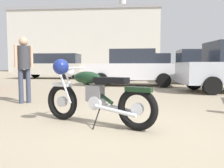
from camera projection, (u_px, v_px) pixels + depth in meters
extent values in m
plane|color=gray|center=(122.00, 127.00, 3.71)|extent=(80.00, 80.00, 0.00)
torus|color=black|center=(63.00, 102.00, 4.18)|extent=(0.61, 0.41, 0.64)
cylinder|color=silver|center=(63.00, 102.00, 4.18)|extent=(0.20, 0.16, 0.18)
torus|color=black|center=(138.00, 109.00, 3.47)|extent=(0.61, 0.41, 0.64)
cylinder|color=silver|center=(138.00, 109.00, 3.47)|extent=(0.20, 0.16, 0.18)
cube|color=silver|center=(63.00, 85.00, 4.16)|extent=(0.38, 0.29, 0.06)
cube|color=black|center=(140.00, 89.00, 3.44)|extent=(0.41, 0.31, 0.07)
cylinder|color=silver|center=(66.00, 86.00, 4.03)|extent=(0.27, 0.17, 0.58)
cylinder|color=silver|center=(71.00, 86.00, 4.16)|extent=(0.27, 0.17, 0.58)
sphere|color=silver|center=(70.00, 72.00, 4.06)|extent=(0.17, 0.17, 0.17)
cylinder|color=silver|center=(74.00, 68.00, 4.01)|extent=(0.33, 0.55, 0.03)
sphere|color=navy|center=(62.00, 67.00, 3.75)|extent=(0.25, 0.25, 0.25)
cylinder|color=black|center=(94.00, 89.00, 3.84)|extent=(0.69, 0.42, 0.47)
ellipsoid|color=black|center=(88.00, 78.00, 3.88)|extent=(0.56, 0.45, 0.20)
cube|color=black|center=(112.00, 80.00, 3.66)|extent=(0.57, 0.44, 0.09)
cube|color=slate|center=(96.00, 93.00, 3.82)|extent=(0.31, 0.28, 0.26)
cylinder|color=silver|center=(98.00, 103.00, 3.81)|extent=(0.29, 0.28, 0.22)
cylinder|color=silver|center=(116.00, 111.00, 3.55)|extent=(0.64, 0.40, 0.14)
cylinder|color=silver|center=(122.00, 109.00, 3.72)|extent=(0.64, 0.40, 0.14)
cylinder|color=black|center=(98.00, 118.00, 3.63)|extent=(0.13, 0.22, 0.33)
cylinder|color=#383D51|center=(30.00, 86.00, 6.04)|extent=(0.12, 0.12, 0.86)
cylinder|color=#383D51|center=(22.00, 86.00, 5.93)|extent=(0.12, 0.12, 0.86)
cylinder|color=#333338|center=(25.00, 58.00, 5.93)|extent=(0.30, 0.30, 0.58)
cylinder|color=tan|center=(33.00, 57.00, 6.03)|extent=(0.08, 0.08, 0.55)
cylinder|color=tan|center=(17.00, 56.00, 5.82)|extent=(0.08, 0.08, 0.55)
sphere|color=tan|center=(25.00, 41.00, 5.89)|extent=(0.22, 0.22, 0.22)
cylinder|color=black|center=(186.00, 77.00, 13.20)|extent=(0.65, 0.26, 0.64)
cylinder|color=black|center=(195.00, 78.00, 11.45)|extent=(0.65, 0.26, 0.64)
cube|color=beige|center=(220.00, 70.00, 12.17)|extent=(4.82, 2.13, 0.74)
cube|color=#232833|center=(215.00, 56.00, 12.14)|extent=(3.62, 1.87, 0.68)
cylinder|color=black|center=(213.00, 86.00, 7.57)|extent=(0.60, 0.20, 0.60)
cylinder|color=black|center=(195.00, 82.00, 9.21)|extent=(0.60, 0.20, 0.60)
cylinder|color=black|center=(162.00, 78.00, 11.72)|extent=(0.64, 0.28, 0.62)
cylinder|color=black|center=(165.00, 80.00, 10.03)|extent=(0.64, 0.28, 0.62)
cylinder|color=black|center=(108.00, 78.00, 12.10)|extent=(0.64, 0.28, 0.62)
cylinder|color=black|center=(102.00, 80.00, 10.40)|extent=(0.64, 0.28, 0.62)
cube|color=silver|center=(134.00, 71.00, 11.03)|extent=(4.39, 2.27, 0.72)
cube|color=#232833|center=(134.00, 57.00, 10.98)|extent=(2.19, 1.82, 0.64)
cylinder|color=black|center=(25.00, 74.00, 16.06)|extent=(0.66, 0.28, 0.64)
cylinder|color=black|center=(37.00, 74.00, 17.80)|extent=(0.66, 0.28, 0.64)
cylinder|color=black|center=(68.00, 75.00, 15.70)|extent=(0.66, 0.28, 0.64)
cylinder|color=black|center=(76.00, 74.00, 17.45)|extent=(0.66, 0.28, 0.64)
cube|color=beige|center=(51.00, 69.00, 16.72)|extent=(4.87, 2.28, 0.74)
cube|color=#232833|center=(55.00, 59.00, 16.63)|extent=(3.66, 1.99, 0.68)
cylinder|color=black|center=(132.00, 76.00, 14.34)|extent=(0.63, 0.25, 0.62)
cylinder|color=black|center=(132.00, 75.00, 16.05)|extent=(0.63, 0.25, 0.62)
cylinder|color=black|center=(178.00, 76.00, 14.11)|extent=(0.63, 0.25, 0.62)
cylinder|color=black|center=(173.00, 75.00, 15.82)|extent=(0.63, 0.25, 0.62)
cube|color=silver|center=(154.00, 70.00, 15.05)|extent=(4.33, 2.05, 0.72)
cube|color=#232833|center=(154.00, 59.00, 15.00)|extent=(2.12, 1.72, 0.64)
cube|color=beige|center=(91.00, 44.00, 39.35)|extent=(22.71, 14.53, 8.72)
cube|color=gray|center=(91.00, 16.00, 38.98)|extent=(23.03, 14.85, 0.50)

